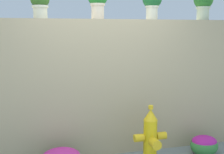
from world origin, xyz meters
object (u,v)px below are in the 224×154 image
Objects in this scene: flower_bush_right at (204,144)px; fire_hydrant at (150,139)px; potted_plant_2 at (40,0)px; potted_plant_5 at (203,0)px; potted_plant_4 at (152,0)px.

fire_hydrant is at bearing -169.10° from flower_bush_right.
potted_plant_2 is 0.84× the size of potted_plant_5.
potted_plant_5 is 2.23m from flower_bush_right.
flower_bush_right is at bearing -38.00° from potted_plant_4.
potted_plant_4 reaches higher than potted_plant_2.
potted_plant_4 is 2.31m from flower_bush_right.
potted_plant_5 reaches higher than fire_hydrant.
potted_plant_4 is at bearing -1.13° from potted_plant_2.
potted_plant_5 is at bearing 31.74° from fire_hydrant.
fire_hydrant is at bearing -28.52° from potted_plant_2.
potted_plant_4 reaches higher than flower_bush_right.
fire_hydrant is 2.07× the size of flower_bush_right.
fire_hydrant is (-1.15, -0.71, -1.92)m from potted_plant_5.
fire_hydrant is at bearing -148.26° from potted_plant_5.
fire_hydrant is 1.00m from flower_bush_right.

